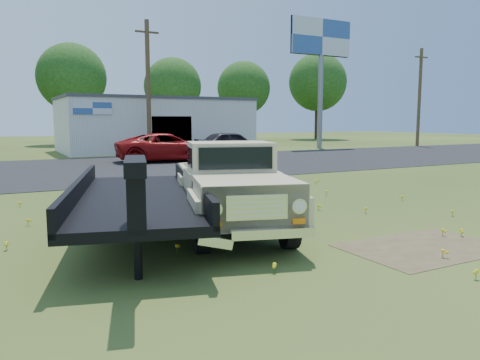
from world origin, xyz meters
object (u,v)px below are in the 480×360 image
object	(u,v)px
vintage_pickup_truck	(230,187)
red_pickup	(167,148)
flatbed_trailer	(136,191)
billboard	(321,49)
dark_sedan	(231,144)

from	to	relation	value
vintage_pickup_truck	red_pickup	size ratio (longest dim) A/B	0.90
flatbed_trailer	billboard	bearing A→B (deg)	61.48
flatbed_trailer	red_pickup	distance (m)	18.01
flatbed_trailer	red_pickup	bearing A→B (deg)	84.23
vintage_pickup_truck	dark_sedan	world-z (taller)	vintage_pickup_truck
red_pickup	billboard	bearing A→B (deg)	-60.94
vintage_pickup_truck	dark_sedan	size ratio (longest dim) A/B	1.09
flatbed_trailer	dark_sedan	world-z (taller)	flatbed_trailer
dark_sedan	vintage_pickup_truck	bearing A→B (deg)	151.24
vintage_pickup_truck	red_pickup	world-z (taller)	vintage_pickup_truck
vintage_pickup_truck	flatbed_trailer	world-z (taller)	vintage_pickup_truck
vintage_pickup_truck	red_pickup	xyz separation A→B (m)	(4.66, 17.17, -0.15)
billboard	vintage_pickup_truck	distance (m)	32.88
billboard	dark_sedan	bearing A→B (deg)	-155.23
billboard	flatbed_trailer	distance (m)	33.88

